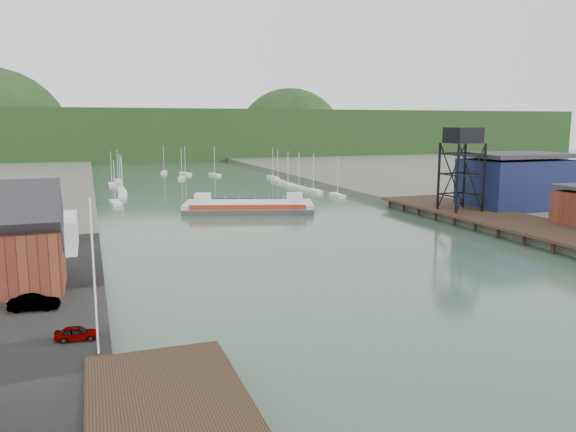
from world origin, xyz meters
TOP-DOWN VIEW (x-y plane):
  - ground at (0.00, 0.00)m, footprint 600.00×600.00m
  - west_quay at (-40.00, 20.00)m, footprint 16.00×80.00m
  - west_stage at (-29.00, 0.00)m, footprint 10.00×18.00m
  - east_pier at (37.00, 45.00)m, footprint 14.00×70.00m
  - harbor_building at (-42.00, 30.00)m, footprint 12.20×8.20m
  - white_shed at (-44.00, 50.00)m, footprint 18.00×12.00m
  - flagpole at (-33.00, 10.00)m, footprint 0.16×0.16m
  - lift_tower at (35.00, 58.00)m, footprint 6.50×6.50m
  - blue_shed at (50.00, 60.00)m, footprint 20.50×14.50m
  - marina_sailboats at (0.08, 138.46)m, footprint 57.71×92.65m
  - distant_hills at (-3.98, 301.35)m, footprint 500.00×120.00m
  - chain_ferry at (-0.75, 83.19)m, footprint 29.62×18.84m
  - car_west_a at (-34.57, 13.40)m, footprint 3.60×1.82m
  - car_west_b at (-38.49, 22.58)m, footprint 4.63×2.10m

SIDE VIEW (x-z plane):
  - ground at x=0.00m, z-range 0.00..0.00m
  - marina_sailboats at x=0.08m, z-range -0.10..0.80m
  - west_quay at x=-40.00m, z-range 0.00..1.60m
  - west_stage at x=-29.00m, z-range 0.00..1.80m
  - chain_ferry at x=-0.75m, z-range -0.85..3.12m
  - east_pier at x=37.00m, z-range 0.67..3.12m
  - car_west_a at x=-34.57m, z-range 1.60..2.78m
  - car_west_b at x=-38.49m, z-range 1.60..3.07m
  - white_shed at x=-44.00m, z-range 1.60..6.10m
  - harbor_building at x=-42.00m, z-range 1.64..10.54m
  - blue_shed at x=50.00m, z-range 1.41..12.71m
  - flagpole at x=-33.00m, z-range 1.60..13.60m
  - distant_hills at x=-3.98m, z-range -29.62..50.38m
  - lift_tower at x=35.00m, z-range 7.65..23.65m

